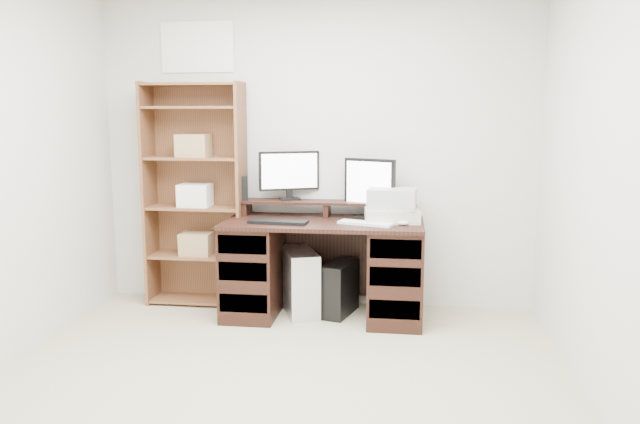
% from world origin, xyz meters
% --- Properties ---
extents(room, '(3.54, 4.04, 2.54)m').
position_xyz_m(room, '(-0.00, 0.00, 1.25)').
color(room, '#B6AC89').
rests_on(room, ground).
extents(desk, '(1.50, 0.70, 0.75)m').
position_xyz_m(desk, '(0.11, 1.64, 0.39)').
color(desk, black).
rests_on(desk, ground).
extents(riser_shelf, '(1.40, 0.22, 0.12)m').
position_xyz_m(riser_shelf, '(0.11, 1.85, 0.84)').
color(riser_shelf, black).
rests_on(riser_shelf, desk).
extents(monitor_wide, '(0.46, 0.23, 0.39)m').
position_xyz_m(monitor_wide, '(-0.20, 1.90, 1.09)').
color(monitor_wide, black).
rests_on(monitor_wide, riser_shelf).
extents(monitor_small, '(0.40, 0.23, 0.46)m').
position_xyz_m(monitor_small, '(0.45, 1.81, 1.00)').
color(monitor_small, black).
rests_on(monitor_small, desk).
extents(speaker, '(0.10, 0.10, 0.19)m').
position_xyz_m(speaker, '(-0.56, 1.81, 0.97)').
color(speaker, black).
rests_on(speaker, riser_shelf).
extents(keyboard_black, '(0.45, 0.19, 0.02)m').
position_xyz_m(keyboard_black, '(-0.21, 1.48, 0.76)').
color(keyboard_black, black).
rests_on(keyboard_black, desk).
extents(keyboard_white, '(0.42, 0.25, 0.02)m').
position_xyz_m(keyboard_white, '(0.44, 1.51, 0.76)').
color(keyboard_white, white).
rests_on(keyboard_white, desk).
extents(mouse, '(0.10, 0.08, 0.03)m').
position_xyz_m(mouse, '(0.71, 1.52, 0.77)').
color(mouse, silver).
rests_on(mouse, desk).
extents(printer, '(0.43, 0.34, 0.10)m').
position_xyz_m(printer, '(0.62, 1.66, 0.80)').
color(printer, beige).
rests_on(printer, desk).
extents(basket, '(0.37, 0.28, 0.15)m').
position_xyz_m(basket, '(0.62, 1.66, 0.93)').
color(basket, '#A6ACB1').
rests_on(basket, printer).
extents(tower_silver, '(0.39, 0.55, 0.50)m').
position_xyz_m(tower_silver, '(-0.08, 1.69, 0.25)').
color(tower_silver, silver).
rests_on(tower_silver, ground).
extents(tower_black, '(0.28, 0.45, 0.41)m').
position_xyz_m(tower_black, '(0.23, 1.70, 0.21)').
color(tower_black, black).
rests_on(tower_black, ground).
extents(bookshelf, '(0.80, 0.30, 1.80)m').
position_xyz_m(bookshelf, '(-0.96, 1.86, 0.92)').
color(bookshelf, brown).
rests_on(bookshelf, ground).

